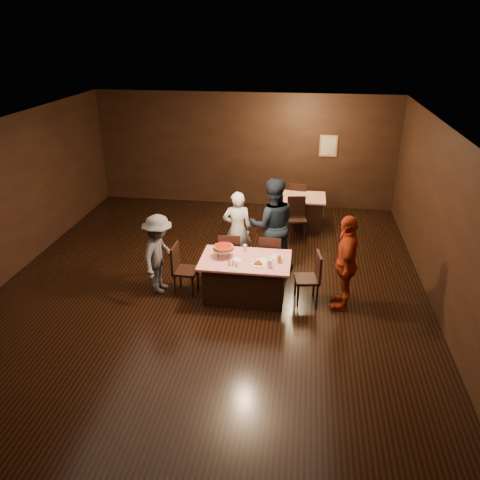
% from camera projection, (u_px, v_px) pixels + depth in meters
% --- Properties ---
extents(room, '(10.00, 10.04, 3.02)m').
position_uv_depth(room, '(205.00, 185.00, 7.73)').
color(room, black).
rests_on(room, ground).
extents(main_table, '(1.60, 1.00, 0.77)m').
position_uv_depth(main_table, '(245.00, 278.00, 8.45)').
color(main_table, '#B60C11').
rests_on(main_table, ground).
extents(back_table, '(1.30, 0.90, 0.77)m').
position_uv_depth(back_table, '(298.00, 211.00, 11.48)').
color(back_table, red).
rests_on(back_table, ground).
extents(chair_far_left, '(0.46, 0.46, 0.95)m').
position_uv_depth(chair_far_left, '(230.00, 254.00, 9.14)').
color(chair_far_left, black).
rests_on(chair_far_left, ground).
extents(chair_far_right, '(0.45, 0.45, 0.95)m').
position_uv_depth(chair_far_right, '(271.00, 257.00, 9.04)').
color(chair_far_right, black).
rests_on(chair_far_right, ground).
extents(chair_end_left, '(0.44, 0.44, 0.95)m').
position_uv_depth(chair_end_left, '(186.00, 270.00, 8.55)').
color(chair_end_left, black).
rests_on(chair_end_left, ground).
extents(chair_end_right, '(0.48, 0.48, 0.95)m').
position_uv_depth(chair_end_right, '(307.00, 278.00, 8.27)').
color(chair_end_right, black).
rests_on(chair_end_right, ground).
extents(chair_back_near, '(0.49, 0.49, 0.95)m').
position_uv_depth(chair_back_near, '(297.00, 218.00, 10.82)').
color(chair_back_near, black).
rests_on(chair_back_near, ground).
extents(chair_back_far, '(0.47, 0.47, 0.95)m').
position_uv_depth(chair_back_far, '(298.00, 200.00, 11.98)').
color(chair_back_far, black).
rests_on(chair_back_far, ground).
extents(diner_white_jacket, '(0.63, 0.46, 1.59)m').
position_uv_depth(diner_white_jacket, '(237.00, 229.00, 9.44)').
color(diner_white_jacket, silver).
rests_on(diner_white_jacket, ground).
extents(diner_navy_hoodie, '(1.06, 0.89, 1.92)m').
position_uv_depth(diner_navy_hoodie, '(272.00, 225.00, 9.21)').
color(diner_navy_hoodie, black).
rests_on(diner_navy_hoodie, ground).
extents(diner_grey_knit, '(0.67, 1.04, 1.51)m').
position_uv_depth(diner_grey_knit, '(159.00, 254.00, 8.51)').
color(diner_grey_knit, '#505054').
rests_on(diner_grey_knit, ground).
extents(diner_red_shirt, '(0.51, 1.05, 1.73)m').
position_uv_depth(diner_red_shirt, '(346.00, 263.00, 7.97)').
color(diner_red_shirt, maroon).
rests_on(diner_red_shirt, ground).
extents(pizza_stand, '(0.38, 0.38, 0.22)m').
position_uv_depth(pizza_stand, '(224.00, 247.00, 8.31)').
color(pizza_stand, black).
rests_on(pizza_stand, main_table).
extents(plate_with_slice, '(0.25, 0.25, 0.06)m').
position_uv_depth(plate_with_slice, '(258.00, 264.00, 8.09)').
color(plate_with_slice, white).
rests_on(plate_with_slice, main_table).
extents(plate_empty, '(0.25, 0.25, 0.01)m').
position_uv_depth(plate_empty, '(277.00, 257.00, 8.35)').
color(plate_empty, white).
rests_on(plate_empty, main_table).
extents(glass_front_right, '(0.08, 0.08, 0.14)m').
position_uv_depth(glass_front_right, '(270.00, 264.00, 7.98)').
color(glass_front_right, silver).
rests_on(glass_front_right, main_table).
extents(glass_amber, '(0.08, 0.08, 0.14)m').
position_uv_depth(glass_amber, '(279.00, 259.00, 8.14)').
color(glass_amber, '#BF7F26').
rests_on(glass_amber, main_table).
extents(glass_back, '(0.08, 0.08, 0.14)m').
position_uv_depth(glass_back, '(245.00, 248.00, 8.54)').
color(glass_back, silver).
rests_on(glass_back, main_table).
extents(condiments, '(0.17, 0.10, 0.09)m').
position_uv_depth(condiments, '(233.00, 263.00, 8.04)').
color(condiments, silver).
rests_on(condiments, main_table).
extents(napkin_center, '(0.19, 0.19, 0.01)m').
position_uv_depth(napkin_center, '(262.00, 260.00, 8.25)').
color(napkin_center, white).
rests_on(napkin_center, main_table).
extents(napkin_left, '(0.21, 0.21, 0.01)m').
position_uv_depth(napkin_left, '(237.00, 260.00, 8.26)').
color(napkin_left, white).
rests_on(napkin_left, main_table).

